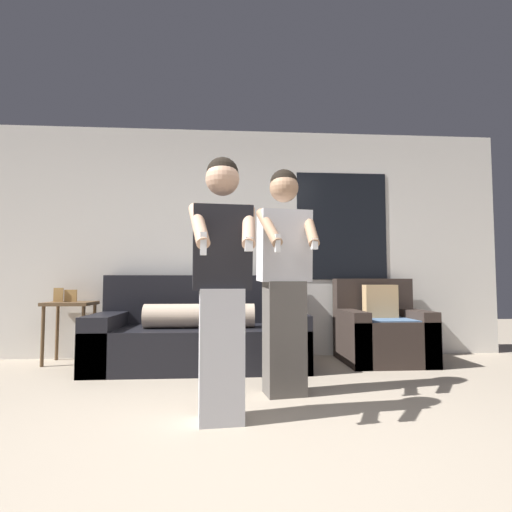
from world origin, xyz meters
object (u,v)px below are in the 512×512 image
object	(u,v)px
couch	(201,335)
person_right	(284,276)
person_left	(222,282)
side_table	(70,312)
armchair	(381,332)

from	to	relation	value
couch	person_right	world-z (taller)	person_right
couch	person_left	size ratio (longest dim) A/B	1.28
side_table	person_right	distance (m)	2.58
person_left	armchair	bearing A→B (deg)	45.58
armchair	person_left	bearing A→B (deg)	-134.42
armchair	couch	bearing A→B (deg)	-178.15
person_left	person_right	bearing A→B (deg)	49.73
person_right	side_table	bearing A→B (deg)	147.70
side_table	person_right	size ratio (longest dim) A/B	0.45
side_table	person_right	xyz separation A→B (m)	(2.15, -1.36, 0.37)
couch	side_table	size ratio (longest dim) A/B	2.67
couch	person_left	xyz separation A→B (m)	(0.24, -1.70, 0.56)
armchair	person_left	world-z (taller)	person_left
couch	side_table	bearing A→B (deg)	170.62
person_right	person_left	bearing A→B (deg)	-130.27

